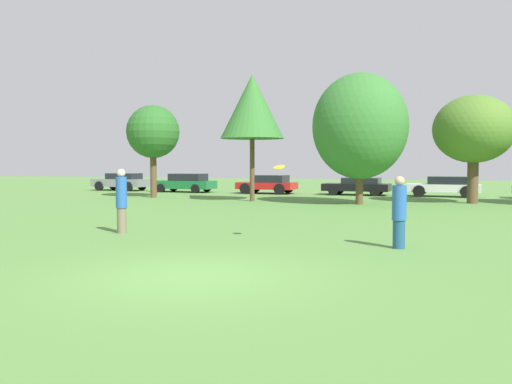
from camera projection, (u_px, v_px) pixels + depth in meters
ground_plane at (194, 276)px, 9.77m from camera, size 120.00×120.00×0.00m
person_thrower at (121, 200)px, 15.71m from camera, size 0.32×0.32×1.87m
person_catcher at (399, 212)px, 12.87m from camera, size 0.34×0.34×1.73m
frisbee at (279, 167)px, 14.04m from camera, size 0.31×0.29×0.14m
tree_0 at (153, 132)px, 31.96m from camera, size 3.12×3.12×5.47m
tree_1 at (252, 107)px, 28.82m from camera, size 3.41×3.41×6.77m
tree_2 at (360, 126)px, 26.61m from camera, size 4.69×4.69×6.47m
tree_3 at (474, 130)px, 27.24m from camera, size 4.03×4.03×5.47m
parked_car_grey at (121, 181)px, 40.44m from camera, size 4.20×2.07×1.29m
parked_car_green at (185, 183)px, 38.13m from camera, size 4.43×2.10×1.31m
parked_car_red at (268, 184)px, 36.26m from camera, size 3.94×2.16×1.24m
parked_car_black at (358, 186)px, 34.63m from camera, size 4.28×2.15×1.12m
parked_car_white at (445, 186)px, 32.85m from camera, size 4.38×1.99×1.23m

